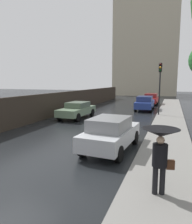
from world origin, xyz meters
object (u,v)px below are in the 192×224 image
object	(u,v)px
car_silver_mid_road	(111,133)
car_red_behind_camera	(151,99)
car_blue_near_kerb	(145,103)
pedestrian_with_umbrella_near	(161,144)
car_green_far_lane	(77,110)
traffic_light	(160,79)

from	to	relation	value
car_silver_mid_road	car_red_behind_camera	xyz separation A→B (m)	(-0.13, 19.19, -0.02)
car_blue_near_kerb	car_silver_mid_road	distance (m)	13.72
car_silver_mid_road	pedestrian_with_umbrella_near	bearing A→B (deg)	-52.52
car_silver_mid_road	pedestrian_with_umbrella_near	xyz separation A→B (m)	(2.25, -3.39, 0.70)
car_green_far_lane	pedestrian_with_umbrella_near	bearing A→B (deg)	126.36
car_red_behind_camera	pedestrian_with_umbrella_near	size ratio (longest dim) A/B	2.25
pedestrian_with_umbrella_near	car_silver_mid_road	bearing A→B (deg)	-70.25
car_silver_mid_road	traffic_light	distance (m)	10.55
car_blue_near_kerb	car_red_behind_camera	bearing A→B (deg)	88.03
pedestrian_with_umbrella_near	car_green_far_lane	bearing A→B (deg)	-69.22
car_blue_near_kerb	car_green_far_lane	bearing A→B (deg)	-125.29
car_silver_mid_road	traffic_light	world-z (taller)	traffic_light
car_red_behind_camera	car_blue_near_kerb	bearing A→B (deg)	-90.29
car_blue_near_kerb	traffic_light	bearing A→B (deg)	-66.44
car_blue_near_kerb	traffic_light	distance (m)	4.59
car_blue_near_kerb	pedestrian_with_umbrella_near	bearing A→B (deg)	-82.75
car_blue_near_kerb	pedestrian_with_umbrella_near	distance (m)	17.31
car_red_behind_camera	traffic_light	size ratio (longest dim) A/B	0.88
car_silver_mid_road	car_green_far_lane	bearing A→B (deg)	129.01
car_blue_near_kerb	traffic_light	world-z (taller)	traffic_light
car_silver_mid_road	traffic_light	size ratio (longest dim) A/B	0.91
car_silver_mid_road	car_red_behind_camera	size ratio (longest dim) A/B	1.03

